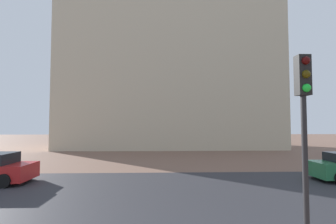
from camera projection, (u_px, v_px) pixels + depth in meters
The scene contains 4 objects.
ground_plane at pixel (166, 181), 12.64m from camera, with size 120.00×120.00×0.00m, color brown.
street_asphalt_strip at pixel (168, 192), 10.51m from camera, with size 120.00×8.61×0.00m, color #2D2D33.
landmark_building at pixel (171, 55), 32.30m from camera, with size 26.64×10.19×40.51m.
traffic_light_pole at pixel (304, 114), 5.45m from camera, with size 0.28×0.34×4.42m.
Camera 1 is at (-0.37, -2.80, 2.88)m, focal length 26.46 mm.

